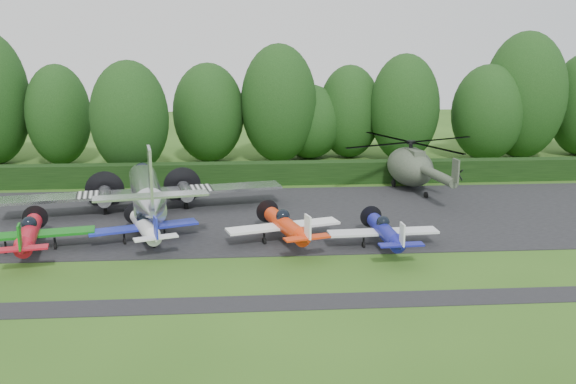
{
  "coord_description": "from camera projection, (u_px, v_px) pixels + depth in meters",
  "views": [
    {
      "loc": [
        0.51,
        -36.12,
        13.14
      ],
      "look_at": [
        3.72,
        7.47,
        2.5
      ],
      "focal_mm": 40.0,
      "sensor_mm": 36.0,
      "label": 1
    }
  ],
  "objects": [
    {
      "name": "tree_5",
      "position": [
        209.0,
        113.0,
        67.77
      ],
      "size": [
        7.54,
        7.54,
        10.5
      ],
      "color": "black",
      "rests_on": "ground"
    },
    {
      "name": "apron",
      "position": [
        236.0,
        217.0,
        47.76
      ],
      "size": [
        70.0,
        18.0,
        0.01
      ],
      "primitive_type": "cube",
      "color": "black",
      "rests_on": "ground"
    },
    {
      "name": "tree_9",
      "position": [
        58.0,
        115.0,
        66.22
      ],
      "size": [
        6.58,
        6.58,
        10.44
      ],
      "color": "black",
      "rests_on": "ground"
    },
    {
      "name": "light_plane_blue",
      "position": [
        385.0,
        231.0,
        40.51
      ],
      "size": [
        7.08,
        7.44,
        2.72
      ],
      "rotation": [
        0.0,
        0.0,
        -0.06
      ],
      "color": "navy",
      "rests_on": "ground"
    },
    {
      "name": "tree_7",
      "position": [
        404.0,
        108.0,
        68.01
      ],
      "size": [
        7.35,
        7.35,
        11.44
      ],
      "color": "black",
      "rests_on": "ground"
    },
    {
      "name": "tree_1",
      "position": [
        130.0,
        118.0,
        61.68
      ],
      "size": [
        7.52,
        7.52,
        11.0
      ],
      "color": "black",
      "rests_on": "ground"
    },
    {
      "name": "sign_board",
      "position": [
        536.0,
        169.0,
        59.67
      ],
      "size": [
        2.97,
        0.11,
        1.67
      ],
      "rotation": [
        0.0,
        0.0,
        -0.07
      ],
      "color": "#3F3326",
      "rests_on": "ground"
    },
    {
      "name": "tree_11",
      "position": [
        350.0,
        112.0,
        70.33
      ],
      "size": [
        6.82,
        6.82,
        10.17
      ],
      "color": "black",
      "rests_on": "ground"
    },
    {
      "name": "tree_8",
      "position": [
        488.0,
        113.0,
        68.51
      ],
      "size": [
        7.67,
        7.67,
        10.32
      ],
      "color": "black",
      "rests_on": "ground"
    },
    {
      "name": "transport_plane",
      "position": [
        145.0,
        192.0,
        47.62
      ],
      "size": [
        20.99,
        16.09,
        6.72
      ],
      "rotation": [
        0.0,
        0.0,
        -0.19
      ],
      "color": "silver",
      "rests_on": "ground"
    },
    {
      "name": "light_plane_red",
      "position": [
        29.0,
        234.0,
        39.62
      ],
      "size": [
        7.8,
        8.2,
        3.0
      ],
      "rotation": [
        0.0,
        0.0,
        -0.2
      ],
      "color": "red",
      "rests_on": "ground"
    },
    {
      "name": "taxiway_verge",
      "position": [
        234.0,
        304.0,
        32.26
      ],
      "size": [
        70.0,
        2.0,
        0.0
      ],
      "primitive_type": "cube",
      "color": "black",
      "rests_on": "ground"
    },
    {
      "name": "tree_2",
      "position": [
        524.0,
        96.0,
        69.59
      ],
      "size": [
        8.85,
        8.85,
        13.76
      ],
      "color": "black",
      "rests_on": "ground"
    },
    {
      "name": "hedgerow",
      "position": [
        236.0,
        184.0,
        58.42
      ],
      "size": [
        90.0,
        1.6,
        2.0
      ],
      "primitive_type": "cube",
      "color": "black",
      "rests_on": "ground"
    },
    {
      "name": "helicopter",
      "position": [
        410.0,
        163.0,
        56.13
      ],
      "size": [
        13.34,
        15.62,
        4.3
      ],
      "rotation": [
        0.0,
        0.0,
        -0.15
      ],
      "color": "#3A4636",
      "rests_on": "ground"
    },
    {
      "name": "tree_4",
      "position": [
        279.0,
        104.0,
        67.45
      ],
      "size": [
        8.0,
        8.0,
        12.47
      ],
      "color": "black",
      "rests_on": "ground"
    },
    {
      "name": "ground",
      "position": [
        235.0,
        264.0,
        38.08
      ],
      "size": [
        160.0,
        160.0,
        0.0
      ],
      "primitive_type": "plane",
      "color": "#274914",
      "rests_on": "ground"
    },
    {
      "name": "light_plane_white",
      "position": [
        145.0,
        226.0,
        41.58
      ],
      "size": [
        7.08,
        7.44,
        2.72
      ],
      "rotation": [
        0.0,
        0.0,
        -0.33
      ],
      "color": "white",
      "rests_on": "ground"
    },
    {
      "name": "light_plane_orange",
      "position": [
        286.0,
        225.0,
        41.54
      ],
      "size": [
        7.59,
        7.98,
        2.92
      ],
      "rotation": [
        0.0,
        0.0,
        -0.28
      ],
      "color": "red",
      "rests_on": "ground"
    },
    {
      "name": "tree_13",
      "position": [
        309.0,
        122.0,
        70.01
      ],
      "size": [
        7.32,
        7.32,
        8.12
      ],
      "color": "black",
      "rests_on": "ground"
    }
  ]
}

